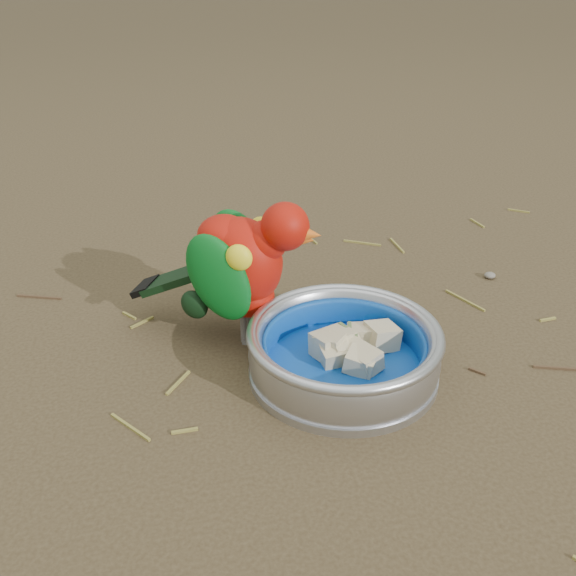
{
  "coord_description": "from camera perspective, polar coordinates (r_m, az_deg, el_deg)",
  "views": [
    {
      "loc": [
        -0.2,
        -0.55,
        0.44
      ],
      "look_at": [
        -0.08,
        0.09,
        0.08
      ],
      "focal_mm": 40.0,
      "sensor_mm": 36.0,
      "label": 1
    }
  ],
  "objects": [
    {
      "name": "ground",
      "position": [
        0.74,
        7.4,
        -8.32
      ],
      "size": [
        60.0,
        60.0,
        0.0
      ],
      "primitive_type": "plane",
      "color": "#453723"
    },
    {
      "name": "food_bowl",
      "position": [
        0.74,
        4.91,
        -7.16
      ],
      "size": [
        0.22,
        0.22,
        0.02
      ],
      "primitive_type": "cylinder",
      "color": "#B2B2BA",
      "rests_on": "ground"
    },
    {
      "name": "bowl_wall",
      "position": [
        0.72,
        5.0,
        -5.23
      ],
      "size": [
        0.22,
        0.22,
        0.04
      ],
      "primitive_type": null,
      "color": "#B2B2BA",
      "rests_on": "food_bowl"
    },
    {
      "name": "fruit_wedges",
      "position": [
        0.73,
        4.98,
        -5.69
      ],
      "size": [
        0.13,
        0.13,
        0.03
      ],
      "primitive_type": null,
      "color": "#CAB88E",
      "rests_on": "food_bowl"
    },
    {
      "name": "lory_parrot",
      "position": [
        0.77,
        -4.12,
        1.28
      ],
      "size": [
        0.24,
        0.19,
        0.18
      ],
      "primitive_type": null,
      "rotation": [
        0.0,
        0.0,
        -2.03
      ],
      "color": "#A91207",
      "rests_on": "ground"
    },
    {
      "name": "ground_debris",
      "position": [
        0.8,
        7.81,
        -4.79
      ],
      "size": [
        0.9,
        0.8,
        0.01
      ],
      "primitive_type": null,
      "color": "olive",
      "rests_on": "ground"
    }
  ]
}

